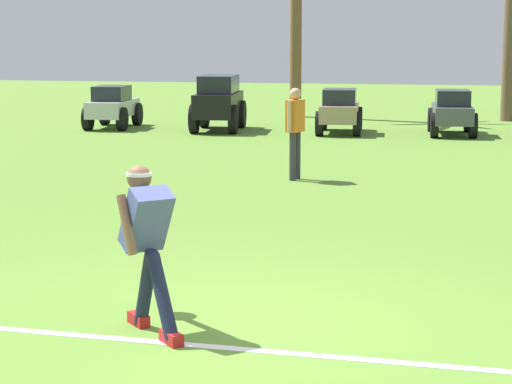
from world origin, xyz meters
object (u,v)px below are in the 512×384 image
frisbee_thrower (147,239)px  parked_car_slot_d (452,112)px  frisbee_in_flight (136,241)px  teammate_near_sideline (295,125)px  parked_car_slot_c (340,110)px  parked_car_slot_a (113,106)px  parked_car_slot_b (218,101)px

frisbee_thrower → parked_car_slot_d: (2.24, 16.95, -0.22)m
frisbee_thrower → frisbee_in_flight: size_ratio=3.61×
frisbee_in_flight → teammate_near_sideline: size_ratio=0.25×
parked_car_slot_d → parked_car_slot_c: bearing=-177.2°
frisbee_in_flight → parked_car_slot_a: (-6.17, 16.36, -0.07)m
frisbee_in_flight → parked_car_slot_d: 16.54m
teammate_near_sideline → parked_car_slot_c: bearing=91.7°
parked_car_slot_a → parked_car_slot_c: bearing=-1.4°
teammate_near_sideline → parked_car_slot_d: (2.49, 8.14, -0.38)m
frisbee_in_flight → parked_car_slot_b: bearing=101.5°
frisbee_thrower → parked_car_slot_c: (-0.50, 16.82, -0.22)m
frisbee_thrower → parked_car_slot_d: bearing=82.5°
frisbee_in_flight → teammate_near_sideline: bearing=89.7°
frisbee_thrower → teammate_near_sideline: bearing=91.7°
parked_car_slot_b → parked_car_slot_d: size_ratio=1.07×
parked_car_slot_a → parked_car_slot_b: bearing=-2.5°
parked_car_slot_a → parked_car_slot_c: 5.98m
frisbee_in_flight → parked_car_slot_d: bearing=81.2°
parked_car_slot_a → parked_car_slot_d: 8.71m
frisbee_in_flight → parked_car_slot_d: (2.54, 16.34, -0.07)m
frisbee_in_flight → frisbee_thrower: bearing=-63.5°
frisbee_in_flight → parked_car_slot_b: size_ratio=0.16×
parked_car_slot_c → parked_car_slot_d: size_ratio=1.00×
parked_car_slot_b → parked_car_slot_c: size_ratio=1.07×
parked_car_slot_c → parked_car_slot_d: (2.73, 0.13, 0.00)m
teammate_near_sideline → parked_car_slot_d: size_ratio=0.69×
parked_car_slot_a → frisbee_in_flight: bearing=-69.3°
parked_car_slot_d → parked_car_slot_b: bearing=-178.9°
parked_car_slot_a → parked_car_slot_d: (8.71, -0.02, 0.00)m
frisbee_in_flight → parked_car_slot_c: 16.21m
frisbee_thrower → teammate_near_sideline: 8.82m
teammate_near_sideline → parked_car_slot_b: teammate_near_sideline is taller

